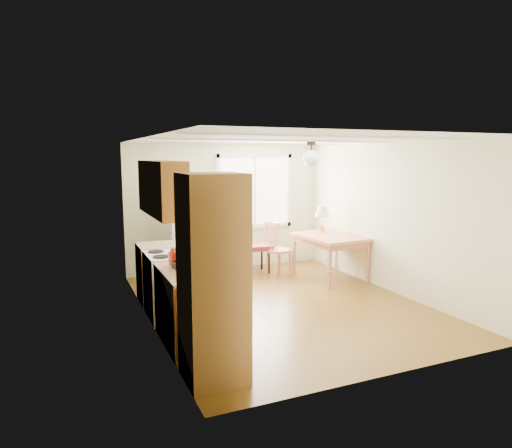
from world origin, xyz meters
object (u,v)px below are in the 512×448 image
dining_table (330,241)px  chair (275,245)px  refrigerator (191,230)px  bench (241,249)px

dining_table → chair: size_ratio=1.33×
refrigerator → dining_table: refrigerator is taller
refrigerator → bench: refrigerator is taller
dining_table → bench: bearing=142.7°
dining_table → chair: chair is taller
chair → bench: bearing=138.2°
refrigerator → bench: 1.08m
refrigerator → chair: 1.62m
refrigerator → bench: (0.99, 0.05, -0.43)m
bench → dining_table: bearing=-27.0°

